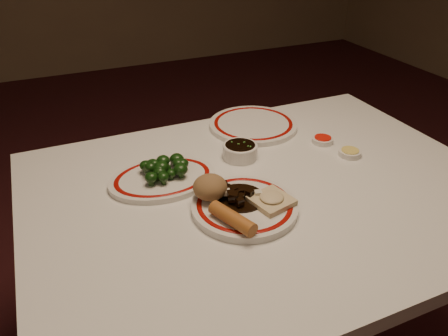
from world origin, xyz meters
The scene contains 12 objects.
dining_table centered at (0.00, 0.00, 0.66)m, with size 1.20×0.90×0.75m.
main_plate centered at (-0.10, -0.07, 0.76)m, with size 0.31×0.31×0.02m.
rice_mound centered at (-0.16, -0.01, 0.80)m, with size 0.08×0.08×0.06m, color olive.
spring_roll centered at (-0.16, -0.13, 0.78)m, with size 0.03×0.03×0.12m, color #AD662A.
fried_wonton centered at (-0.04, -0.09, 0.78)m, with size 0.11×0.11×0.02m.
stirfry_heap centered at (-0.11, -0.04, 0.78)m, with size 0.12×0.12×0.03m.
broccoli_plate centered at (-0.24, 0.13, 0.76)m, with size 0.29×0.25×0.02m.
broccoli_pile centered at (-0.24, 0.13, 0.79)m, with size 0.13×0.11×0.05m.
soy_bowl centered at (0.00, 0.16, 0.77)m, with size 0.10×0.10×0.04m.
sweet_sour_dish centered at (0.27, 0.15, 0.76)m, with size 0.06×0.06×0.02m.
mustard_dish centered at (0.30, 0.05, 0.76)m, with size 0.06×0.06×0.02m.
far_plate centered at (0.13, 0.33, 0.76)m, with size 0.29×0.29×0.02m.
Camera 1 is at (-0.48, -0.81, 1.36)m, focal length 35.00 mm.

